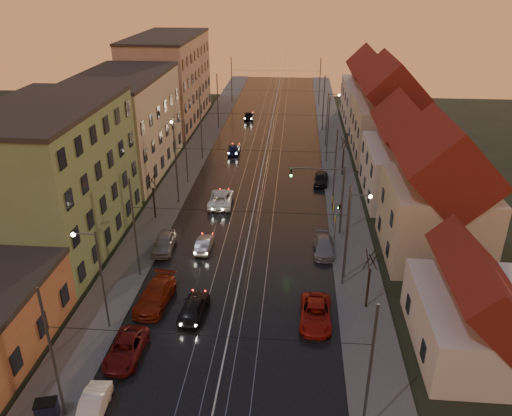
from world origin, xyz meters
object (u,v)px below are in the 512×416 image
(driving_car_4, at_px, (249,115))
(parked_right_0, at_px, (316,314))
(parked_left_2, at_px, (155,295))
(street_lamp_3, at_px, (329,114))
(parked_left_0, at_px, (92,408))
(parked_left_1, at_px, (126,349))
(driving_car_2, at_px, (221,198))
(dumpster, at_px, (47,410))
(parked_right_2, at_px, (321,179))
(traffic_light_mast, at_px, (332,192))
(driving_car_0, at_px, (194,307))
(street_lamp_2, at_px, (183,145))
(street_lamp_0, at_px, (97,271))
(street_lamp_1, at_px, (352,228))
(driving_car_3, at_px, (234,149))
(parked_right_1, at_px, (324,246))
(parked_left_3, at_px, (164,243))
(driving_car_1, at_px, (204,244))

(driving_car_4, bearing_deg, parked_right_0, 98.34)
(parked_left_2, bearing_deg, street_lamp_3, 74.99)
(parked_left_0, xyz_separation_m, parked_left_1, (0.35, 5.06, 0.00))
(driving_car_2, relative_size, parked_left_1, 1.18)
(dumpster, bearing_deg, parked_right_2, 50.47)
(traffic_light_mast, relative_size, driving_car_0, 1.66)
(street_lamp_2, bearing_deg, driving_car_2, -48.21)
(street_lamp_0, height_order, driving_car_4, street_lamp_0)
(parked_left_0, bearing_deg, driving_car_4, 84.06)
(driving_car_0, relative_size, driving_car_4, 1.04)
(street_lamp_1, relative_size, driving_car_0, 1.85)
(street_lamp_2, bearing_deg, street_lamp_1, -47.68)
(street_lamp_3, relative_size, driving_car_3, 1.87)
(driving_car_3, relative_size, parked_right_1, 0.96)
(street_lamp_0, xyz_separation_m, driving_car_0, (6.19, 2.06, -4.15))
(street_lamp_0, distance_m, parked_right_2, 33.71)
(parked_left_2, bearing_deg, traffic_light_mast, 47.59)
(driving_car_3, bearing_deg, parked_left_3, 79.91)
(driving_car_0, height_order, parked_left_3, parked_left_3)
(driving_car_4, distance_m, dumpster, 66.78)
(driving_car_2, bearing_deg, dumpster, 77.48)
(street_lamp_2, distance_m, parked_left_2, 25.31)
(driving_car_4, bearing_deg, street_lamp_3, 130.70)
(parked_left_2, bearing_deg, street_lamp_0, -126.69)
(street_lamp_1, relative_size, dumpster, 6.67)
(street_lamp_3, bearing_deg, driving_car_3, -162.47)
(parked_left_3, xyz_separation_m, parked_right_1, (14.86, 0.75, -0.11))
(parked_left_2, bearing_deg, driving_car_4, 93.32)
(street_lamp_3, height_order, driving_car_0, street_lamp_3)
(street_lamp_2, distance_m, parked_right_2, 17.25)
(street_lamp_1, relative_size, parked_right_1, 1.79)
(driving_car_1, relative_size, parked_left_0, 0.96)
(traffic_light_mast, height_order, dumpster, traffic_light_mast)
(traffic_light_mast, distance_m, driving_car_3, 27.08)
(street_lamp_2, height_order, parked_right_1, street_lamp_2)
(street_lamp_3, height_order, parked_right_0, street_lamp_3)
(driving_car_2, height_order, parked_right_0, driving_car_2)
(driving_car_3, bearing_deg, driving_car_4, -94.93)
(driving_car_1, relative_size, parked_right_0, 0.75)
(parked_left_0, distance_m, parked_right_1, 24.71)
(street_lamp_0, bearing_deg, driving_car_3, 83.31)
(parked_left_3, xyz_separation_m, parked_right_0, (13.85, -9.56, -0.06))
(driving_car_2, height_order, parked_left_1, driving_car_2)
(driving_car_1, bearing_deg, street_lamp_3, -111.93)
(parked_left_2, bearing_deg, street_lamp_1, 22.97)
(street_lamp_1, height_order, driving_car_2, street_lamp_1)
(traffic_light_mast, bearing_deg, parked_right_1, -101.25)
(driving_car_4, bearing_deg, parked_left_3, 83.61)
(street_lamp_2, xyz_separation_m, driving_car_0, (6.19, -25.94, -4.15))
(driving_car_0, relative_size, parked_right_0, 0.87)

